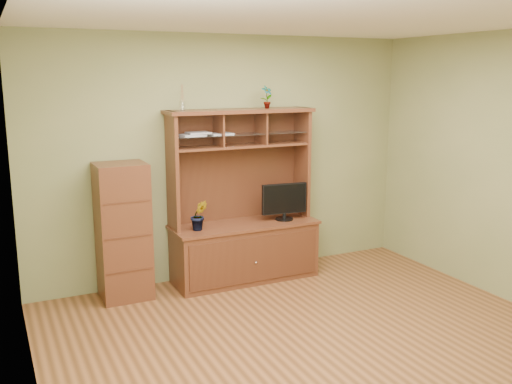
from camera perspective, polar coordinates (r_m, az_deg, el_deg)
room at (r=4.67m, az=6.58°, el=0.27°), size 4.54×4.04×2.74m
media_hutch at (r=6.39m, az=-1.24°, el=-4.18°), size 1.66×0.61×1.90m
monitor at (r=6.43m, az=2.86°, el=-0.89°), size 0.53×0.20×0.42m
orchid_plant at (r=6.04m, az=-5.72°, el=-2.33°), size 0.20×0.17×0.33m
top_plant at (r=6.36m, az=1.09°, el=9.49°), size 0.15×0.12×0.25m
reed_diffuser at (r=5.98m, az=-7.37°, el=9.07°), size 0.05×0.05×0.27m
magazines at (r=6.08m, az=-5.32°, el=5.80°), size 0.59×0.23×0.04m
side_cabinet at (r=5.96m, az=-13.14°, el=-3.87°), size 0.50×0.46×1.40m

